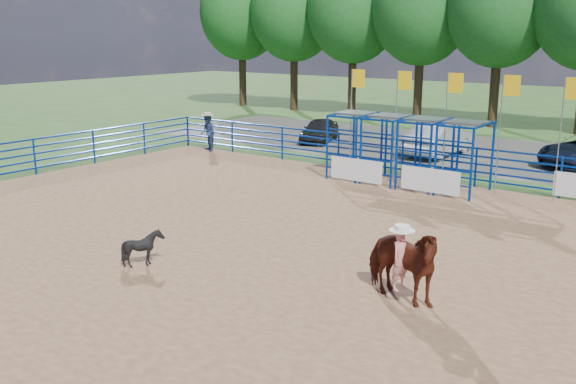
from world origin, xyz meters
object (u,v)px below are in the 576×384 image
at_px(calf, 143,248).
at_px(car_a, 319,130).
at_px(horse_and_rider, 401,260).
at_px(spectator_cowboy, 208,132).
at_px(car_b, 439,139).

height_order(calf, car_a, car_a).
distance_m(horse_and_rider, calf, 6.32).
xyz_separation_m(spectator_cowboy, car_a, (2.75, 5.55, -0.32)).
bearing_deg(car_a, calf, -87.44).
distance_m(calf, spectator_cowboy, 15.80).
relative_size(horse_and_rider, car_a, 0.65).
bearing_deg(car_b, spectator_cowboy, 31.80).
height_order(horse_and_rider, calf, horse_and_rider).
bearing_deg(spectator_cowboy, calf, -52.25).
xyz_separation_m(horse_and_rider, car_a, (-12.96, 16.24, -0.32)).
relative_size(calf, spectator_cowboy, 0.50).
distance_m(spectator_cowboy, car_a, 6.20).
bearing_deg(calf, spectator_cowboy, 25.52).
bearing_deg(horse_and_rider, car_a, 128.58).
bearing_deg(calf, car_b, -11.37).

